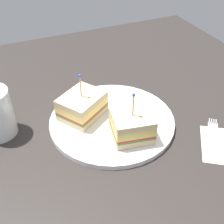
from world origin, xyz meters
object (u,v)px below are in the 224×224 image
at_px(plate, 112,121).
at_px(sandwich_half_back, 132,126).
at_px(sandwich_half_front, 82,106).
at_px(fork, 213,132).

bearing_deg(plate, sandwich_half_back, -167.65).
xyz_separation_m(plate, sandwich_half_front, (0.04, 0.06, 0.03)).
distance_m(sandwich_half_front, sandwich_half_back, 0.13).
distance_m(plate, fork, 0.23).
bearing_deg(plate, fork, -122.14).
bearing_deg(sandwich_half_front, plate, -124.79).
bearing_deg(fork, sandwich_half_back, 73.65).
xyz_separation_m(sandwich_half_front, sandwich_half_back, (-0.11, -0.07, 0.00)).
distance_m(plate, sandwich_half_back, 0.08).
relative_size(plate, fork, 2.80).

